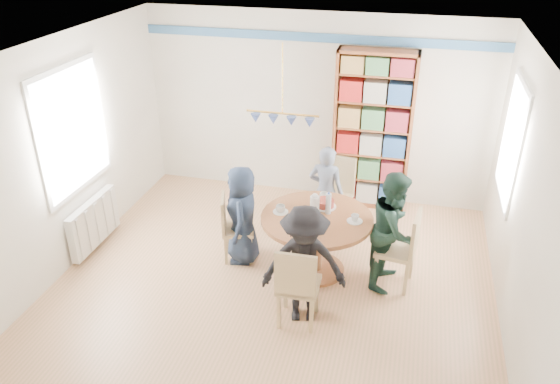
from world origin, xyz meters
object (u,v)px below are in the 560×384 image
(chair_left, at_px, (232,225))
(chair_right, at_px, (404,246))
(person_near, at_px, (304,265))
(person_right, at_px, (394,230))
(dining_table, at_px, (316,231))
(chair_near, at_px, (297,284))
(radiator, at_px, (94,223))
(bookshelf, at_px, (372,133))
(chair_far, at_px, (335,191))
(person_far, at_px, (326,192))
(person_left, at_px, (242,215))

(chair_left, xyz_separation_m, chair_right, (2.05, -0.06, 0.06))
(person_near, bearing_deg, person_right, 32.48)
(dining_table, distance_m, chair_near, 1.00)
(radiator, bearing_deg, bookshelf, 32.09)
(chair_left, distance_m, chair_near, 1.47)
(dining_table, bearing_deg, chair_right, -1.76)
(dining_table, xyz_separation_m, chair_far, (0.05, 1.06, 0.00))
(chair_right, bearing_deg, person_far, 139.85)
(chair_left, xyz_separation_m, chair_far, (1.10, 1.03, 0.09))
(chair_left, relative_size, person_right, 0.61)
(chair_far, bearing_deg, person_far, -115.16)
(person_far, bearing_deg, chair_near, 98.54)
(chair_far, distance_m, chair_near, 2.06)
(chair_right, bearing_deg, radiator, -177.99)
(chair_far, relative_size, person_right, 0.72)
(chair_left, xyz_separation_m, person_near, (1.08, -0.90, 0.20))
(dining_table, xyz_separation_m, bookshelf, (0.42, 1.88, 0.56))
(person_left, distance_m, person_right, 1.79)
(radiator, distance_m, person_far, 2.99)
(chair_far, xyz_separation_m, chair_near, (-0.06, -2.06, -0.03))
(chair_left, distance_m, bookshelf, 2.45)
(radiator, distance_m, bookshelf, 3.92)
(chair_left, height_order, chair_near, chair_near)
(radiator, bearing_deg, chair_near, -16.34)
(person_right, height_order, person_near, person_right)
(radiator, distance_m, dining_table, 2.85)
(radiator, xyz_separation_m, chair_far, (2.89, 1.22, 0.21))
(dining_table, height_order, person_near, person_near)
(chair_right, distance_m, person_near, 1.29)
(chair_left, bearing_deg, person_far, 39.32)
(chair_left, xyz_separation_m, person_left, (0.13, 0.00, 0.16))
(chair_right, height_order, person_left, person_left)
(chair_left, bearing_deg, dining_table, -1.59)
(dining_table, height_order, person_right, person_right)
(person_left, bearing_deg, radiator, -97.12)
(radiator, relative_size, chair_far, 0.99)
(chair_left, bearing_deg, person_near, -39.53)
(person_left, bearing_deg, person_far, 120.37)
(chair_left, distance_m, chair_far, 1.51)
(chair_right, relative_size, person_far, 0.76)
(person_far, distance_m, bookshelf, 1.22)
(chair_left, relative_size, person_left, 0.68)
(person_far, bearing_deg, chair_left, 46.66)
(chair_left, relative_size, chair_near, 0.89)
(chair_near, xyz_separation_m, person_far, (-0.04, 1.85, 0.11))
(chair_right, xyz_separation_m, chair_near, (-1.01, -0.97, -0.00))
(chair_near, relative_size, person_left, 0.76)
(person_left, height_order, person_near, person_near)
(dining_table, bearing_deg, person_far, 92.97)
(chair_far, xyz_separation_m, person_left, (-0.97, -1.03, 0.07))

